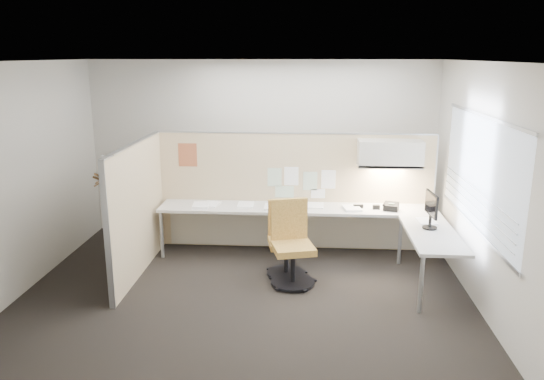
# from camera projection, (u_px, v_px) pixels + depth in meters

# --- Properties ---
(floor) EXTENTS (5.50, 4.50, 0.01)m
(floor) POSITION_uv_depth(u_px,v_px,m) (246.00, 290.00, 6.66)
(floor) COLOR black
(floor) RESTS_ON ground
(ceiling) EXTENTS (5.50, 4.50, 0.01)m
(ceiling) POSITION_uv_depth(u_px,v_px,m) (243.00, 61.00, 5.96)
(ceiling) COLOR white
(ceiling) RESTS_ON wall_back
(wall_back) EXTENTS (5.50, 0.02, 2.80)m
(wall_back) POSITION_uv_depth(u_px,v_px,m) (262.00, 149.00, 8.49)
(wall_back) COLOR beige
(wall_back) RESTS_ON ground
(wall_front) EXTENTS (5.50, 0.02, 2.80)m
(wall_front) POSITION_uv_depth(u_px,v_px,m) (211.00, 249.00, 4.14)
(wall_front) COLOR beige
(wall_front) RESTS_ON ground
(wall_left) EXTENTS (0.02, 4.50, 2.80)m
(wall_left) POSITION_uv_depth(u_px,v_px,m) (23.00, 178.00, 6.50)
(wall_left) COLOR beige
(wall_left) RESTS_ON ground
(wall_right) EXTENTS (0.02, 4.50, 2.80)m
(wall_right) POSITION_uv_depth(u_px,v_px,m) (481.00, 186.00, 6.13)
(wall_right) COLOR beige
(wall_right) RESTS_ON ground
(window_pane) EXTENTS (0.01, 2.80, 1.30)m
(window_pane) POSITION_uv_depth(u_px,v_px,m) (480.00, 173.00, 6.09)
(window_pane) COLOR #ADB9C9
(window_pane) RESTS_ON wall_right
(partition_back) EXTENTS (4.10, 0.06, 1.75)m
(partition_back) POSITION_uv_depth(u_px,v_px,m) (295.00, 192.00, 7.95)
(partition_back) COLOR beige
(partition_back) RESTS_ON floor
(partition_left) EXTENTS (0.06, 2.20, 1.75)m
(partition_left) POSITION_uv_depth(u_px,v_px,m) (138.00, 210.00, 7.03)
(partition_left) COLOR beige
(partition_left) RESTS_ON floor
(desk) EXTENTS (4.00, 2.07, 0.73)m
(desk) POSITION_uv_depth(u_px,v_px,m) (320.00, 219.00, 7.54)
(desk) COLOR beige
(desk) RESTS_ON floor
(overhead_bin) EXTENTS (0.90, 0.36, 0.38)m
(overhead_bin) POSITION_uv_depth(u_px,v_px,m) (390.00, 154.00, 7.50)
(overhead_bin) COLOR beige
(overhead_bin) RESTS_ON partition_back
(task_light_strip) EXTENTS (0.60, 0.06, 0.02)m
(task_light_strip) POSITION_uv_depth(u_px,v_px,m) (389.00, 168.00, 7.55)
(task_light_strip) COLOR #FFEABF
(task_light_strip) RESTS_ON overhead_bin
(pinned_papers) EXTENTS (1.01, 0.00, 0.47)m
(pinned_papers) POSITION_uv_depth(u_px,v_px,m) (300.00, 182.00, 7.87)
(pinned_papers) COLOR #8CBF8C
(pinned_papers) RESTS_ON partition_back
(poster) EXTENTS (0.28, 0.00, 0.35)m
(poster) POSITION_uv_depth(u_px,v_px,m) (188.00, 155.00, 7.89)
(poster) COLOR #EA5B1D
(poster) RESTS_ON partition_back
(chair_left) EXTENTS (0.53, 0.55, 0.98)m
(chair_left) POSITION_uv_depth(u_px,v_px,m) (286.00, 241.00, 7.08)
(chair_left) COLOR black
(chair_left) RESTS_ON floor
(chair_right) EXTENTS (0.61, 0.63, 1.07)m
(chair_right) POSITION_uv_depth(u_px,v_px,m) (292.00, 246.00, 6.77)
(chair_right) COLOR black
(chair_right) RESTS_ON floor
(monitor) EXTENTS (0.18, 0.44, 0.47)m
(monitor) POSITION_uv_depth(u_px,v_px,m) (431.00, 208.00, 6.65)
(monitor) COLOR black
(monitor) RESTS_ON desk
(phone) EXTENTS (0.26, 0.24, 0.12)m
(phone) POSITION_uv_depth(u_px,v_px,m) (391.00, 207.00, 7.50)
(phone) COLOR black
(phone) RESTS_ON desk
(stapler) EXTENTS (0.14, 0.05, 0.05)m
(stapler) POSITION_uv_depth(u_px,v_px,m) (358.00, 206.00, 7.61)
(stapler) COLOR black
(stapler) RESTS_ON desk
(tape_dispenser) EXTENTS (0.10, 0.06, 0.06)m
(tape_dispenser) POSITION_uv_depth(u_px,v_px,m) (376.00, 207.00, 7.56)
(tape_dispenser) COLOR black
(tape_dispenser) RESTS_ON desk
(coat_hook) EXTENTS (0.18, 0.47, 1.40)m
(coat_hook) POSITION_uv_depth(u_px,v_px,m) (103.00, 187.00, 6.03)
(coat_hook) COLOR silver
(coat_hook) RESTS_ON partition_left
(paper_stack_0) EXTENTS (0.26, 0.32, 0.03)m
(paper_stack_0) POSITION_uv_depth(u_px,v_px,m) (201.00, 205.00, 7.69)
(paper_stack_0) COLOR white
(paper_stack_0) RESTS_ON desk
(paper_stack_1) EXTENTS (0.24, 0.31, 0.02)m
(paper_stack_1) POSITION_uv_depth(u_px,v_px,m) (246.00, 205.00, 7.75)
(paper_stack_1) COLOR white
(paper_stack_1) RESTS_ON desk
(paper_stack_2) EXTENTS (0.23, 0.30, 0.04)m
(paper_stack_2) POSITION_uv_depth(u_px,v_px,m) (273.00, 207.00, 7.60)
(paper_stack_2) COLOR white
(paper_stack_2) RESTS_ON desk
(paper_stack_3) EXTENTS (0.24, 0.31, 0.02)m
(paper_stack_3) POSITION_uv_depth(u_px,v_px,m) (315.00, 206.00, 7.72)
(paper_stack_3) COLOR white
(paper_stack_3) RESTS_ON desk
(paper_stack_4) EXTENTS (0.28, 0.34, 0.03)m
(paper_stack_4) POSITION_uv_depth(u_px,v_px,m) (352.00, 208.00, 7.55)
(paper_stack_4) COLOR white
(paper_stack_4) RESTS_ON desk
(paper_stack_5) EXTENTS (0.25, 0.31, 0.02)m
(paper_stack_5) POSITION_uv_depth(u_px,v_px,m) (426.00, 221.00, 6.99)
(paper_stack_5) COLOR white
(paper_stack_5) RESTS_ON desk
(paper_stack_6) EXTENTS (0.28, 0.33, 0.02)m
(paper_stack_6) POSITION_uv_depth(u_px,v_px,m) (211.00, 204.00, 7.79)
(paper_stack_6) COLOR white
(paper_stack_6) RESTS_ON desk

